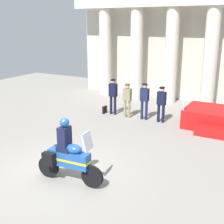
{
  "coord_description": "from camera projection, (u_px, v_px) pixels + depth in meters",
  "views": [
    {
      "loc": [
        5.23,
        -6.33,
        4.34
      ],
      "look_at": [
        0.14,
        2.84,
        1.2
      ],
      "focal_mm": 47.71,
      "sensor_mm": 36.0,
      "label": 1
    }
  ],
  "objects": [
    {
      "name": "motorcycle_with_rider",
      "position": [
        67.0,
        156.0,
        8.3
      ],
      "size": [
        2.09,
        0.72,
        1.9
      ],
      "rotation": [
        0.0,
        0.0,
        0.07
      ],
      "color": "black",
      "rests_on": "ground_plane"
    },
    {
      "name": "officer_in_row_1",
      "position": [
        127.0,
        98.0,
        14.04
      ],
      "size": [
        0.39,
        0.24,
        1.63
      ],
      "rotation": [
        0.0,
        0.0,
        3.09
      ],
      "color": "#847A5B",
      "rests_on": "ground_plane"
    },
    {
      "name": "officer_in_row_0",
      "position": [
        113.0,
        94.0,
        14.5
      ],
      "size": [
        0.39,
        0.24,
        1.75
      ],
      "rotation": [
        0.0,
        0.0,
        3.09
      ],
      "color": "black",
      "rests_on": "ground_plane"
    },
    {
      "name": "officer_in_row_3",
      "position": [
        161.0,
        102.0,
        13.33
      ],
      "size": [
        0.39,
        0.24,
        1.63
      ],
      "rotation": [
        0.0,
        0.0,
        3.09
      ],
      "color": "black",
      "rests_on": "ground_plane"
    },
    {
      "name": "officer_in_row_2",
      "position": [
        145.0,
        99.0,
        13.71
      ],
      "size": [
        0.39,
        0.24,
        1.7
      ],
      "rotation": [
        0.0,
        0.0,
        3.09
      ],
      "color": "#191E42",
      "rests_on": "ground_plane"
    },
    {
      "name": "colonnade_backdrop",
      "position": [
        157.0,
        41.0,
        17.04
      ],
      "size": [
        10.04,
        1.58,
        6.63
      ],
      "color": "beige",
      "rests_on": "ground_plane"
    },
    {
      "name": "ground_plane",
      "position": [
        62.0,
        173.0,
        8.98
      ],
      "size": [
        28.0,
        28.0,
        0.0
      ],
      "primitive_type": "plane",
      "color": "gray"
    },
    {
      "name": "reviewing_stand",
      "position": [
        223.0,
        120.0,
        12.64
      ],
      "size": [
        3.18,
        2.46,
        1.71
      ],
      "color": "#B71414",
      "rests_on": "ground_plane"
    },
    {
      "name": "briefcase_on_ground",
      "position": [
        105.0,
        110.0,
        14.91
      ],
      "size": [
        0.1,
        0.32,
        0.36
      ],
      "primitive_type": "cube",
      "color": "black",
      "rests_on": "ground_plane"
    }
  ]
}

